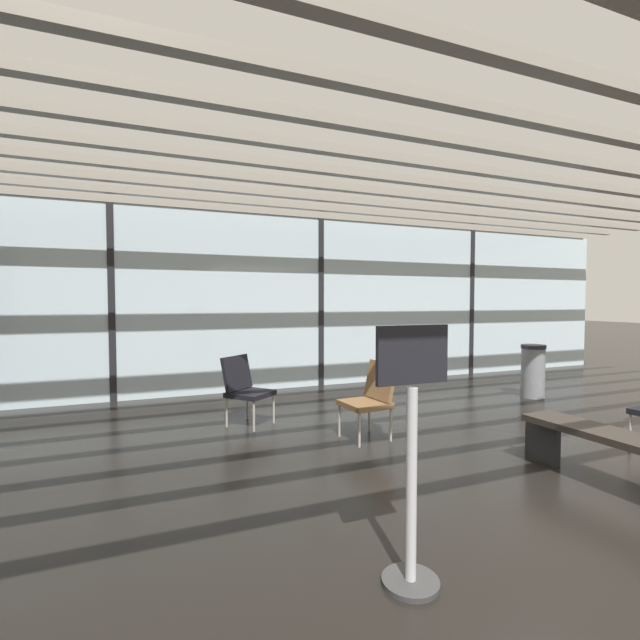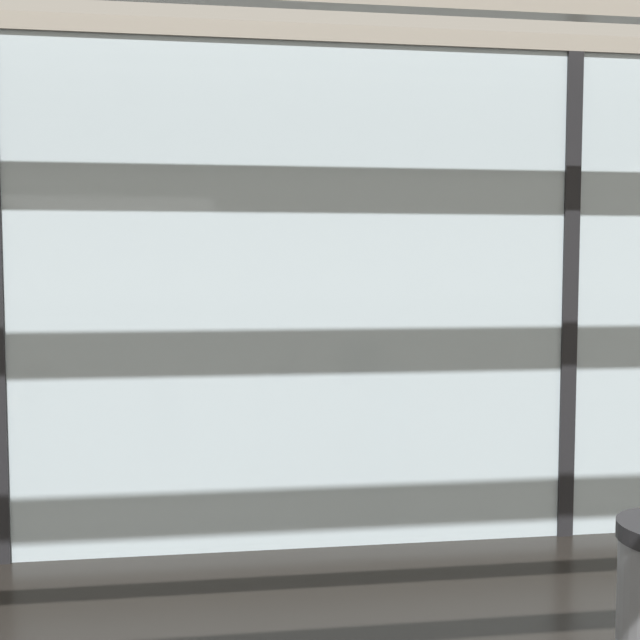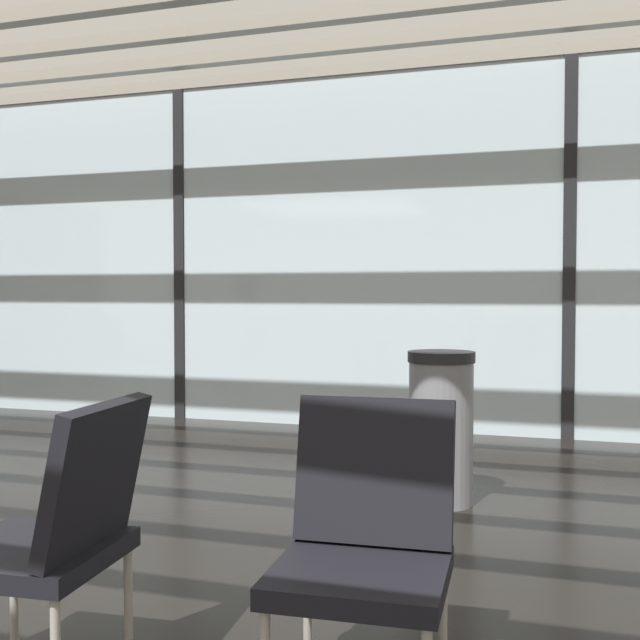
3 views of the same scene
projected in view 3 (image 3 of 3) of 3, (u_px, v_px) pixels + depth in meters
glass_curtain_wall at (181, 255)px, 7.36m from camera, size 14.00×0.08×3.08m
window_mullion_1 at (181, 255)px, 7.36m from camera, size 0.10×0.12×3.08m
window_mullion_2 at (569, 249)px, 6.28m from camera, size 0.10×0.12×3.08m
parked_airplane at (264, 236)px, 13.33m from camera, size 12.06×4.33×4.33m
lounge_chair_0 at (58, 526)px, 2.33m from camera, size 0.56×0.52×0.87m
lounge_chair_1 at (366, 533)px, 2.26m from camera, size 0.51×0.55×0.87m
trash_bin at (441, 427)px, 4.38m from camera, size 0.38×0.38×0.86m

